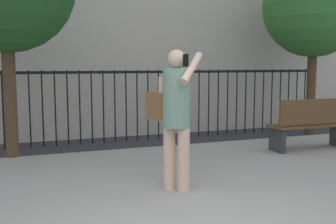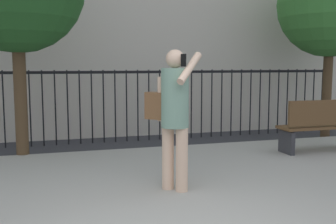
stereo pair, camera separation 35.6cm
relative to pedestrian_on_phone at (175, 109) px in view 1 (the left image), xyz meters
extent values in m
cube|color=#9E9B93|center=(-0.44, 0.45, -1.09)|extent=(28.00, 4.40, 0.15)
cube|color=black|center=(-0.44, 4.15, 0.38)|extent=(12.00, 0.04, 0.06)
cylinder|color=black|center=(-2.10, 4.15, -0.37)|extent=(0.03, 0.03, 1.60)
cylinder|color=black|center=(-1.84, 4.15, -0.37)|extent=(0.03, 0.03, 1.60)
cylinder|color=black|center=(-1.58, 4.15, -0.37)|extent=(0.03, 0.03, 1.60)
cylinder|color=black|center=(-1.33, 4.15, -0.37)|extent=(0.03, 0.03, 1.60)
cylinder|color=black|center=(-1.07, 4.15, -0.37)|extent=(0.03, 0.03, 1.60)
cylinder|color=black|center=(-0.82, 4.15, -0.37)|extent=(0.03, 0.03, 1.60)
cylinder|color=black|center=(-0.56, 4.15, -0.37)|extent=(0.03, 0.03, 1.60)
cylinder|color=black|center=(-0.31, 4.15, -0.37)|extent=(0.03, 0.03, 1.60)
cylinder|color=black|center=(-0.05, 4.15, -0.37)|extent=(0.03, 0.03, 1.60)
cylinder|color=black|center=(0.20, 4.15, -0.37)|extent=(0.03, 0.03, 1.60)
cylinder|color=black|center=(0.46, 4.15, -0.37)|extent=(0.03, 0.03, 1.60)
cylinder|color=black|center=(0.71, 4.15, -0.37)|extent=(0.03, 0.03, 1.60)
cylinder|color=black|center=(0.97, 4.15, -0.37)|extent=(0.03, 0.03, 1.60)
cylinder|color=black|center=(1.22, 4.15, -0.37)|extent=(0.03, 0.03, 1.60)
cylinder|color=black|center=(1.48, 4.15, -0.37)|extent=(0.03, 0.03, 1.60)
cylinder|color=black|center=(1.73, 4.15, -0.37)|extent=(0.03, 0.03, 1.60)
cylinder|color=black|center=(1.99, 4.15, -0.37)|extent=(0.03, 0.03, 1.60)
cylinder|color=black|center=(2.25, 4.15, -0.37)|extent=(0.03, 0.03, 1.60)
cylinder|color=black|center=(2.50, 4.15, -0.37)|extent=(0.03, 0.03, 1.60)
cylinder|color=black|center=(2.76, 4.15, -0.37)|extent=(0.03, 0.03, 1.60)
cylinder|color=black|center=(3.01, 4.15, -0.37)|extent=(0.03, 0.03, 1.60)
cylinder|color=black|center=(3.27, 4.15, -0.37)|extent=(0.03, 0.03, 1.60)
cylinder|color=black|center=(3.52, 4.15, -0.37)|extent=(0.03, 0.03, 1.60)
cylinder|color=black|center=(3.78, 4.15, -0.37)|extent=(0.03, 0.03, 1.60)
cylinder|color=black|center=(4.03, 4.15, -0.37)|extent=(0.03, 0.03, 1.60)
cylinder|color=black|center=(4.29, 4.15, -0.37)|extent=(0.03, 0.03, 1.60)
cylinder|color=black|center=(4.54, 4.15, -0.37)|extent=(0.03, 0.03, 1.60)
cylinder|color=black|center=(4.80, 4.15, -0.37)|extent=(0.03, 0.03, 1.60)
cylinder|color=black|center=(5.05, 4.15, -0.37)|extent=(0.03, 0.03, 1.60)
cylinder|color=black|center=(5.31, 4.15, -0.37)|extent=(0.03, 0.03, 1.60)
cylinder|color=black|center=(5.56, 4.15, -0.37)|extent=(0.03, 0.03, 1.60)
cylinder|color=beige|center=(0.08, -0.09, -0.62)|extent=(0.15, 0.15, 0.80)
cylinder|color=beige|center=(-0.05, 0.06, -0.62)|extent=(0.15, 0.15, 0.80)
cylinder|color=gray|center=(0.02, -0.02, 0.14)|extent=(0.48, 0.48, 0.73)
sphere|color=beige|center=(0.02, -0.02, 0.62)|extent=(0.23, 0.23, 0.23)
cylinder|color=beige|center=(0.15, -0.17, 0.51)|extent=(0.43, 0.41, 0.39)
cylinder|color=beige|center=(-0.12, 0.13, 0.12)|extent=(0.09, 0.09, 0.55)
cube|color=black|center=(0.07, -0.17, 0.60)|extent=(0.05, 0.06, 0.15)
cube|color=brown|center=(-0.16, 0.17, 0.03)|extent=(0.31, 0.31, 0.34)
cube|color=brown|center=(3.25, 1.44, -0.57)|extent=(1.60, 0.45, 0.05)
cube|color=brown|center=(3.25, 1.24, -0.29)|extent=(1.60, 0.06, 0.44)
cube|color=#333338|center=(2.55, 1.44, -0.82)|extent=(0.08, 0.41, 0.40)
cylinder|color=#4C3823|center=(4.67, 3.14, 0.04)|extent=(0.21, 0.21, 2.41)
sphere|color=#387A33|center=(4.67, 3.14, 1.89)|extent=(2.36, 2.36, 2.36)
cylinder|color=#4C3823|center=(-1.93, 2.70, 0.04)|extent=(0.22, 0.22, 2.43)
camera|label=1|loc=(-1.82, -4.65, 0.55)|focal=43.56mm
camera|label=2|loc=(-1.48, -4.76, 0.55)|focal=43.56mm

